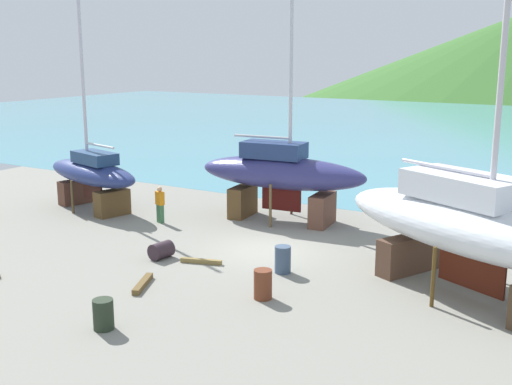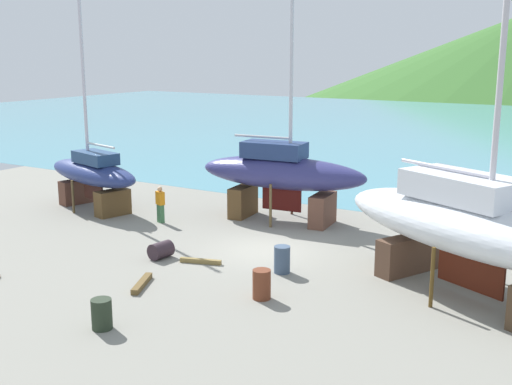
{
  "view_description": "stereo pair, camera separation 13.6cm",
  "coord_description": "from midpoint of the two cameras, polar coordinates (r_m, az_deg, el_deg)",
  "views": [
    {
      "loc": [
        11.57,
        -20.05,
        7.38
      ],
      "look_at": [
        -1.31,
        1.54,
        1.78
      ],
      "focal_mm": 44.65,
      "sensor_mm": 36.0,
      "label": 1
    },
    {
      "loc": [
        11.69,
        -19.98,
        7.38
      ],
      "look_at": [
        -1.31,
        1.54,
        1.78
      ],
      "focal_mm": 44.65,
      "sensor_mm": 36.0,
      "label": 2
    }
  ],
  "objects": [
    {
      "name": "ground_plane",
      "position": [
        21.16,
        -4.81,
        -7.89
      ],
      "size": [
        45.2,
        45.2,
        0.0
      ],
      "primitive_type": "plane",
      "color": "gray"
    },
    {
      "name": "sea_water",
      "position": [
        62.22,
        19.89,
        5.0
      ],
      "size": [
        137.89,
        66.62,
        0.01
      ],
      "primitive_type": "cube",
      "color": "teal",
      "rests_on": "ground"
    },
    {
      "name": "sailboat_large_starboard",
      "position": [
        30.97,
        -14.59,
        1.6
      ],
      "size": [
        6.89,
        3.55,
        10.68
      ],
      "rotation": [
        0.0,
        0.0,
        2.89
      ],
      "color": "brown",
      "rests_on": "ground"
    },
    {
      "name": "sailboat_small_center",
      "position": [
        20.37,
        18.72,
        -2.84
      ],
      "size": [
        10.44,
        7.18,
        15.2
      ],
      "rotation": [
        0.0,
        0.0,
        -0.45
      ],
      "color": "#483423",
      "rests_on": "ground"
    },
    {
      "name": "sailboat_far_slipway",
      "position": [
        27.94,
        2.12,
        1.71
      ],
      "size": [
        7.85,
        2.99,
        13.49
      ],
      "rotation": [
        0.0,
        0.0,
        0.1
      ],
      "color": "brown",
      "rests_on": "ground"
    },
    {
      "name": "worker",
      "position": [
        28.15,
        -8.73,
        -1.04
      ],
      "size": [
        0.5,
        0.39,
        1.61
      ],
      "rotation": [
        0.0,
        0.0,
        4.31
      ],
      "color": "#3A6C43",
      "rests_on": "ground"
    },
    {
      "name": "barrel_rust_mid",
      "position": [
        17.99,
        -13.73,
        -10.56
      ],
      "size": [
        0.79,
        0.79,
        0.85
      ],
      "primitive_type": "cylinder",
      "rotation": [
        0.0,
        0.0,
        2.44
      ],
      "color": "#253122",
      "rests_on": "ground"
    },
    {
      "name": "barrel_ochre",
      "position": [
        19.5,
        0.42,
        -8.22
      ],
      "size": [
        0.6,
        0.6,
        0.92
      ],
      "primitive_type": "cylinder",
      "rotation": [
        0.0,
        0.0,
        1.5
      ],
      "color": "brown",
      "rests_on": "ground"
    },
    {
      "name": "barrel_tipped_right",
      "position": [
        21.71,
        2.23,
        -6.02
      ],
      "size": [
        0.67,
        0.67,
        0.93
      ],
      "primitive_type": "cylinder",
      "rotation": [
        0.0,
        0.0,
        0.25
      ],
      "color": "#3C4F68",
      "rests_on": "ground"
    },
    {
      "name": "barrel_blue_faded",
      "position": [
        23.46,
        -8.64,
        -5.14
      ],
      "size": [
        0.71,
        0.9,
        0.61
      ],
      "primitive_type": "cylinder",
      "rotation": [
        1.57,
        0.0,
        3.02
      ],
      "color": "#2F2129",
      "rests_on": "ground"
    },
    {
      "name": "timber_long_aft",
      "position": [
        20.92,
        -10.3,
        -8.05
      ],
      "size": [
        0.87,
        1.58,
        0.18
      ],
      "primitive_type": "cube",
      "rotation": [
        0.0,
        0.0,
        1.99
      ],
      "color": "brown",
      "rests_on": "ground"
    },
    {
      "name": "timber_short_skew",
      "position": [
        22.8,
        -5.11,
        -6.15
      ],
      "size": [
        1.5,
        0.6,
        0.16
      ],
      "primitive_type": "cube",
      "rotation": [
        0.0,
        0.0,
        0.3
      ],
      "color": "olive",
      "rests_on": "ground"
    }
  ]
}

